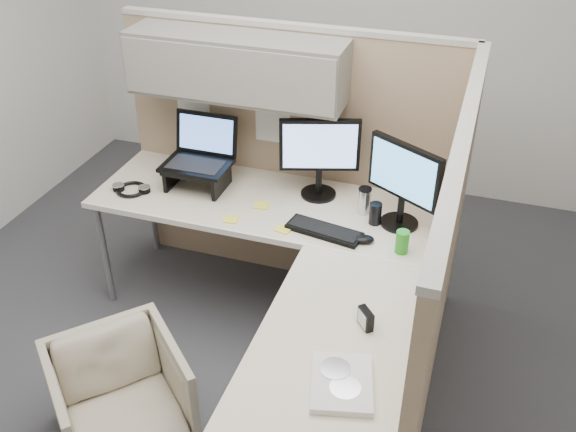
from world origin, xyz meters
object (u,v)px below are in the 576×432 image
(office_chair, at_px, (120,393))
(keyboard, at_px, (324,231))
(monitor_left, at_px, (320,152))
(desk, at_px, (285,257))

(office_chair, relative_size, keyboard, 1.48)
(office_chair, relative_size, monitor_left, 1.26)
(desk, height_order, office_chair, desk)
(desk, xyz_separation_m, office_chair, (-0.56, -0.75, -0.39))
(office_chair, bearing_deg, monitor_left, 19.67)
(desk, relative_size, keyboard, 5.01)
(monitor_left, xyz_separation_m, keyboard, (0.13, -0.36, -0.26))
(monitor_left, bearing_deg, keyboard, -87.02)
(desk, bearing_deg, monitor_left, 88.85)
(desk, distance_m, monitor_left, 0.65)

